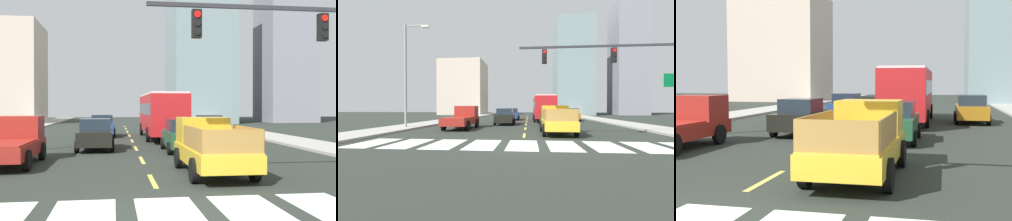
{
  "view_description": "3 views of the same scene",
  "coord_description": "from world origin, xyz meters",
  "views": [
    {
      "loc": [
        -1.21,
        -8.74,
        2.4
      ],
      "look_at": [
        1.61,
        12.3,
        2.17
      ],
      "focal_mm": 42.81,
      "sensor_mm": 36.0,
      "label": 1
    },
    {
      "loc": [
        0.29,
        -11.24,
        1.8
      ],
      "look_at": [
        -2.34,
        15.75,
        1.47
      ],
      "focal_mm": 25.08,
      "sensor_mm": 36.0,
      "label": 2
    },
    {
      "loc": [
        4.42,
        -6.35,
        2.51
      ],
      "look_at": [
        -0.1,
        13.32,
        1.19
      ],
      "focal_mm": 47.07,
      "sensor_mm": 36.0,
      "label": 3
    }
  ],
  "objects": [
    {
      "name": "sedan_near_left",
      "position": [
        -2.23,
        13.59,
        0.86
      ],
      "size": [
        2.02,
        4.4,
        1.72
      ],
      "rotation": [
        0.0,
        0.0,
        0.01
      ],
      "color": "black",
      "rests_on": "ground"
    },
    {
      "name": "city_bus",
      "position": [
        2.25,
        20.9,
        1.95
      ],
      "size": [
        2.72,
        10.8,
        3.32
      ],
      "rotation": [
        0.0,
        0.0,
        -0.0
      ],
      "color": "red",
      "rests_on": "ground"
    },
    {
      "name": "lane_dash_6",
      "position": [
        0.0,
        34.0,
        0.0
      ],
      "size": [
        0.16,
        2.4,
        0.01
      ],
      "primitive_type": "cube",
      "color": "#D1C550",
      "rests_on": "ground"
    },
    {
      "name": "block_mid_right",
      "position": [
        -16.95,
        50.24,
        7.01
      ],
      "size": [
        10.92,
        10.99,
        14.02
      ],
      "primitive_type": "cube",
      "color": "beige",
      "rests_on": "ground"
    },
    {
      "name": "tower_tall_centre",
      "position": [
        11.17,
        49.24,
        11.58
      ],
      "size": [
        8.57,
        11.91,
        23.17
      ],
      "primitive_type": "cube",
      "color": "gray",
      "rests_on": "ground"
    },
    {
      "name": "crosswalk_stripe_5",
      "position": [
        1.91,
        0.0,
        0.0
      ],
      "size": [
        1.44,
        3.22,
        0.01
      ],
      "primitive_type": "cube",
      "color": "silver",
      "rests_on": "ground"
    },
    {
      "name": "sedan_far",
      "position": [
        2.38,
        12.05,
        0.86
      ],
      "size": [
        2.02,
        4.4,
        1.72
      ],
      "rotation": [
        0.0,
        0.0,
        0.03
      ],
      "color": "#204D31",
      "rests_on": "ground"
    },
    {
      "name": "sedan_mid",
      "position": [
        6.01,
        21.46,
        0.86
      ],
      "size": [
        2.02,
        4.4,
        1.72
      ],
      "rotation": [
        0.0,
        0.0,
        -0.02
      ],
      "color": "#A26816",
      "rests_on": "ground"
    },
    {
      "name": "crosswalk_stripe_3",
      "position": [
        -1.91,
        0.0,
        0.0
      ],
      "size": [
        1.44,
        3.22,
        0.01
      ],
      "primitive_type": "cube",
      "color": "silver",
      "rests_on": "ground"
    },
    {
      "name": "pickup_dark",
      "position": [
        -5.38,
        8.59,
        0.92
      ],
      "size": [
        2.18,
        5.2,
        1.96
      ],
      "rotation": [
        0.0,
        0.0,
        -0.04
      ],
      "color": "maroon",
      "rests_on": "ground"
    },
    {
      "name": "lane_dash_4",
      "position": [
        0.0,
        24.0,
        0.0
      ],
      "size": [
        0.16,
        2.4,
        0.01
      ],
      "primitive_type": "cube",
      "color": "#D1C550",
      "rests_on": "ground"
    },
    {
      "name": "sidewalk_right",
      "position": [
        10.69,
        18.0,
        0.07
      ],
      "size": [
        3.18,
        110.0,
        0.15
      ],
      "primitive_type": "cube",
      "color": "#A09E95",
      "rests_on": "ground"
    },
    {
      "name": "crosswalk_stripe_4",
      "position": [
        0.0,
        0.0,
        0.0
      ],
      "size": [
        1.44,
        3.22,
        0.01
      ],
      "primitive_type": "cube",
      "color": "silver",
      "rests_on": "ground"
    },
    {
      "name": "crosswalk_stripe_6",
      "position": [
        3.82,
        0.0,
        0.0
      ],
      "size": [
        1.44,
        3.22,
        0.01
      ],
      "primitive_type": "cube",
      "color": "silver",
      "rests_on": "ground"
    },
    {
      "name": "pickup_stakebed",
      "position": [
        2.22,
        5.44,
        0.94
      ],
      "size": [
        2.18,
        5.2,
        1.96
      ],
      "rotation": [
        0.0,
        0.0,
        -0.01
      ],
      "color": "gold",
      "rests_on": "ground"
    },
    {
      "name": "sedan_near_right",
      "position": [
        -2.14,
        23.15,
        0.86
      ],
      "size": [
        2.02,
        4.4,
        1.72
      ],
      "rotation": [
        0.0,
        0.0,
        0.02
      ],
      "color": "navy",
      "rests_on": "ground"
    },
    {
      "name": "lane_dash_3",
      "position": [
        0.0,
        19.0,
        0.0
      ],
      "size": [
        0.16,
        2.4,
        0.01
      ],
      "primitive_type": "cube",
      "color": "#D1C550",
      "rests_on": "ground"
    },
    {
      "name": "lane_dash_1",
      "position": [
        0.0,
        9.0,
        0.0
      ],
      "size": [
        0.16,
        2.4,
        0.01
      ],
      "primitive_type": "cube",
      "color": "#D1C550",
      "rests_on": "ground"
    },
    {
      "name": "lane_dash_2",
      "position": [
        0.0,
        14.0,
        0.0
      ],
      "size": [
        0.16,
        2.4,
        0.01
      ],
      "primitive_type": "cube",
      "color": "#D1C550",
      "rests_on": "ground"
    },
    {
      "name": "lane_dash_7",
      "position": [
        0.0,
        39.0,
        0.0
      ],
      "size": [
        0.16,
        2.4,
        0.01
      ],
      "primitive_type": "cube",
      "color": "#D1C550",
      "rests_on": "ground"
    },
    {
      "name": "lane_dash_0",
      "position": [
        0.0,
        4.0,
        0.0
      ],
      "size": [
        0.16,
        2.4,
        0.01
      ],
      "primitive_type": "cube",
      "color": "#D1C550",
      "rests_on": "ground"
    },
    {
      "name": "block_mid_left",
      "position": [
        24.82,
        49.93,
        13.63
      ],
      "size": [
        7.24,
        8.42,
        27.26
      ],
      "primitive_type": "cube",
      "color": "gray",
      "rests_on": "ground"
    },
    {
      "name": "ground_plane",
      "position": [
        0.0,
        0.0,
        0.0
      ],
      "size": [
        160.0,
        160.0,
        0.0
      ],
      "primitive_type": "plane",
      "color": "#272D28"
    },
    {
      "name": "lane_dash_5",
      "position": [
        0.0,
        29.0,
        0.0
      ],
      "size": [
        0.16,
        2.4,
        0.01
      ],
      "primitive_type": "cube",
      "color": "#D1C550",
      "rests_on": "ground"
    }
  ]
}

